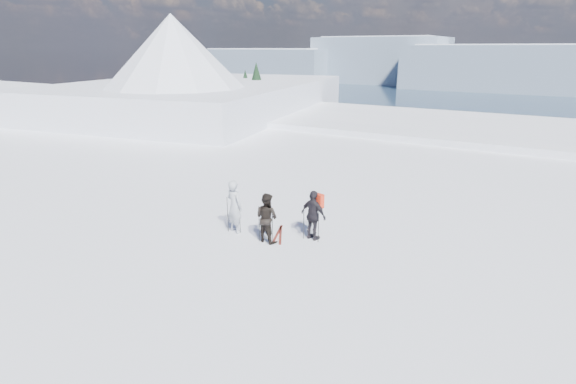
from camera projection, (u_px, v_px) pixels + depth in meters
The scene contains 8 objects.
lake_basin at pixel (458, 203), 39.58m from camera, with size 820.00×820.00×71.62m.
near_ridge at pixel (216, 140), 50.90m from camera, with size 31.37×35.68×25.62m.
skier_grey at pixel (234, 206), 16.59m from camera, with size 0.73×0.48×2.01m, color #A0A6AF.
skier_dark at pixel (267, 218), 15.79m from camera, with size 0.87×0.68×1.80m, color black.
skier_pack at pixel (313, 215), 15.94m from camera, with size 1.07×0.45×1.83m, color black.
backpack at pixel (319, 183), 15.76m from camera, with size 0.39×0.22×0.50m, color red.
ski_poles at pixel (270, 222), 16.11m from camera, with size 3.38×1.02×1.37m.
skis_loose at pixel (279, 234), 16.59m from camera, with size 0.94×1.63×0.03m.
Camera 1 is at (5.93, -9.83, 6.62)m, focal length 28.00 mm.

